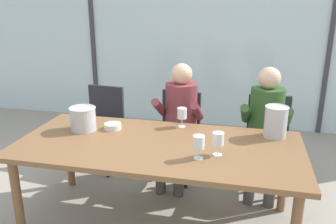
{
  "coord_description": "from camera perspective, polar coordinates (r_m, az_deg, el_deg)",
  "views": [
    {
      "loc": [
        0.65,
        -2.47,
        1.81
      ],
      "look_at": [
        0.0,
        0.35,
        0.87
      ],
      "focal_mm": 37.65,
      "sensor_mm": 36.0,
      "label": 1
    }
  ],
  "objects": [
    {
      "name": "ground",
      "position": [
        3.97,
        2.14,
        -9.2
      ],
      "size": [
        14.0,
        14.0,
        0.0
      ],
      "primitive_type": "plane",
      "color": "#9E9384"
    },
    {
      "name": "window_glass_panel",
      "position": [
        5.11,
        5.73,
        12.13
      ],
      "size": [
        7.44,
        0.03,
        2.6
      ],
      "primitive_type": "cube",
      "color": "silver",
      "rests_on": "ground"
    },
    {
      "name": "window_mullion_left",
      "position": [
        5.55,
        -12.09,
        12.3
      ],
      "size": [
        0.06,
        0.06,
        2.6
      ],
      "primitive_type": "cube",
      "color": "#38383D",
      "rests_on": "ground"
    },
    {
      "name": "window_mullion_right",
      "position": [
        5.15,
        24.83,
        10.65
      ],
      "size": [
        0.06,
        0.06,
        2.6
      ],
      "primitive_type": "cube",
      "color": "#38383D",
      "rests_on": "ground"
    },
    {
      "name": "hillside_vineyard",
      "position": [
        8.27,
        8.55,
        11.03
      ],
      "size": [
        13.44,
        2.4,
        1.68
      ],
      "primitive_type": "cube",
      "color": "#568942",
      "rests_on": "ground"
    },
    {
      "name": "dining_table",
      "position": [
        2.8,
        -1.62,
        -6.36
      ],
      "size": [
        2.24,
        1.03,
        0.72
      ],
      "color": "brown",
      "rests_on": "ground"
    },
    {
      "name": "chair_near_curtain",
      "position": [
        3.97,
        -10.54,
        -1.34
      ],
      "size": [
        0.48,
        0.48,
        0.89
      ],
      "rotation": [
        0.0,
        0.0,
        -0.1
      ],
      "color": "#232328",
      "rests_on": "ground"
    },
    {
      "name": "chair_left_of_center",
      "position": [
        3.69,
        1.61,
        -2.51
      ],
      "size": [
        0.5,
        0.5,
        0.89
      ],
      "rotation": [
        0.0,
        0.0,
        -0.14
      ],
      "color": "#232328",
      "rests_on": "ground"
    },
    {
      "name": "chair_center",
      "position": [
        3.66,
        15.91,
        -3.39
      ],
      "size": [
        0.46,
        0.46,
        0.89
      ],
      "rotation": [
        0.0,
        0.0,
        0.04
      ],
      "color": "#232328",
      "rests_on": "ground"
    },
    {
      "name": "person_maroon_top",
      "position": [
        3.5,
        1.82,
        -0.65
      ],
      "size": [
        0.48,
        0.63,
        1.21
      ],
      "rotation": [
        0.0,
        0.0,
        -0.08
      ],
      "color": "brown",
      "rests_on": "ground"
    },
    {
      "name": "person_olive_shirt",
      "position": [
        3.45,
        15.5,
        -1.62
      ],
      "size": [
        0.48,
        0.62,
        1.21
      ],
      "rotation": [
        0.0,
        0.0,
        -0.06
      ],
      "color": "#2D5123",
      "rests_on": "ground"
    },
    {
      "name": "ice_bucket_primary",
      "position": [
        3.0,
        17.05,
        -1.44
      ],
      "size": [
        0.19,
        0.19,
        0.26
      ],
      "color": "#B7B7BC",
      "rests_on": "dining_table"
    },
    {
      "name": "ice_bucket_secondary",
      "position": [
        3.11,
        -13.6,
        -1.0
      ],
      "size": [
        0.23,
        0.23,
        0.2
      ],
      "color": "#B7B7BC",
      "rests_on": "dining_table"
    },
    {
      "name": "tasting_bowl",
      "position": [
        3.11,
        -8.92,
        -2.29
      ],
      "size": [
        0.15,
        0.15,
        0.05
      ],
      "primitive_type": "cylinder",
      "color": "silver",
      "rests_on": "dining_table"
    },
    {
      "name": "wine_glass_by_left_taster",
      "position": [
        2.49,
        5.0,
        -5.06
      ],
      "size": [
        0.08,
        0.08,
        0.17
      ],
      "color": "silver",
      "rests_on": "dining_table"
    },
    {
      "name": "wine_glass_near_bucket",
      "position": [
        3.09,
        2.28,
        -0.27
      ],
      "size": [
        0.08,
        0.08,
        0.17
      ],
      "color": "silver",
      "rests_on": "dining_table"
    },
    {
      "name": "wine_glass_center_pour",
      "position": [
        2.56,
        8.11,
        -4.5
      ],
      "size": [
        0.08,
        0.08,
        0.17
      ],
      "color": "silver",
      "rests_on": "dining_table"
    }
  ]
}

